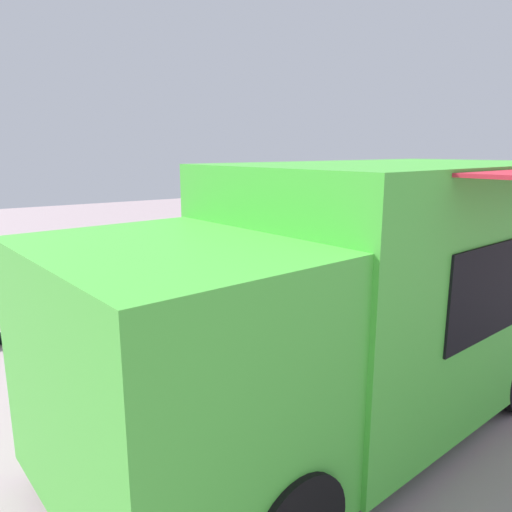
# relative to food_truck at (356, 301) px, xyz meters

# --- Properties ---
(ground_plane) EXTENTS (40.00, 40.00, 0.00)m
(ground_plane) POSITION_rel_food_truck_xyz_m (-1.29, -1.58, -1.22)
(ground_plane) COLOR #AA9399
(food_truck) EXTENTS (5.78, 3.22, 2.53)m
(food_truck) POSITION_rel_food_truck_xyz_m (0.00, 0.00, 0.00)
(food_truck) COLOR #50C940
(food_truck) RESTS_ON ground_plane
(planter_flowering_near) EXTENTS (0.53, 0.53, 0.75)m
(planter_flowering_near) POSITION_rel_food_truck_xyz_m (-5.03, -5.72, -0.84)
(planter_flowering_near) COLOR #A59F8A
(planter_flowering_near) RESTS_ON ground_plane
(planter_flowering_far) EXTENTS (0.64, 0.64, 0.85)m
(planter_flowering_far) POSITION_rel_food_truck_xyz_m (-3.66, -3.66, -0.78)
(planter_flowering_far) COLOR #A3878F
(planter_flowering_far) RESTS_ON ground_plane
(planter_flowering_side) EXTENTS (0.66, 0.66, 0.89)m
(planter_flowering_side) POSITION_rel_food_truck_xyz_m (1.58, -3.83, -0.73)
(planter_flowering_side) COLOR #BD6B4B
(planter_flowering_side) RESTS_ON ground_plane
(plaza_bench) EXTENTS (1.66, 1.25, 0.46)m
(plaza_bench) POSITION_rel_food_truck_xyz_m (-5.51, -3.63, -0.86)
(plaza_bench) COLOR #4C3720
(plaza_bench) RESTS_ON ground_plane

